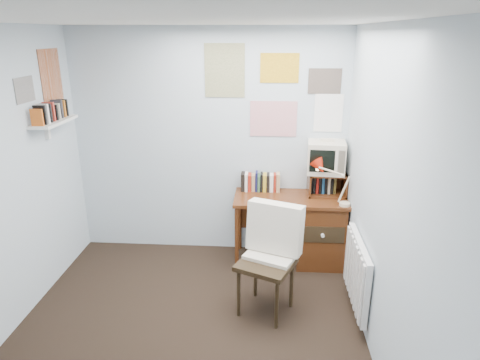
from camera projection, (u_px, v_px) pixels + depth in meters
The scene contains 14 objects.
ground at pixel (184, 347), 3.48m from camera, with size 3.50×3.50×0.00m, color black.
back_wall at pixel (209, 145), 4.73m from camera, with size 3.00×0.02×2.50m, color silver.
right_wall at pixel (389, 210), 2.98m from camera, with size 0.02×3.50×2.50m, color silver.
ceiling at pixel (167, 20), 2.67m from camera, with size 3.00×3.50×0.02m, color white.
desk at pixel (314, 228), 4.67m from camera, with size 1.20×0.55×0.76m.
desk_chair at pixel (266, 264), 3.78m from camera, with size 0.50×0.47×0.97m, color black.
desk_lamp at pixel (346, 187), 4.28m from camera, with size 0.28×0.24×0.41m, color red.
tv_riser at pixel (327, 183), 4.61m from camera, with size 0.40×0.30×0.25m, color #542A13.
crt_tv at pixel (326, 155), 4.53m from camera, with size 0.39×0.36×0.37m, color beige.
book_row at pixel (268, 181), 4.72m from camera, with size 0.60×0.14×0.22m, color #542A13.
radiator at pixel (357, 272), 3.77m from camera, with size 0.09×0.80×0.60m, color white.
wall_shelf at pixel (54, 122), 4.08m from camera, with size 0.20×0.62×0.24m, color white.
posters_back at pixel (274, 91), 4.48m from camera, with size 1.20×0.01×0.90m, color white.
posters_left at pixel (38, 81), 3.96m from camera, with size 0.01×0.70×0.60m, color white.
Camera 1 is at (0.65, -2.81, 2.42)m, focal length 32.00 mm.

